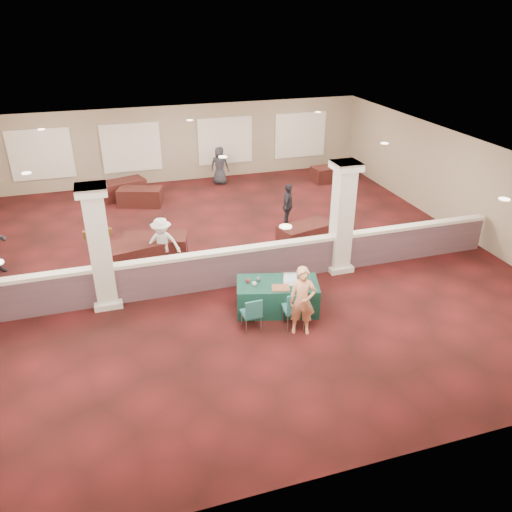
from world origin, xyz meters
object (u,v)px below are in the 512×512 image
object	(u,v)px
attendee_b	(162,244)
far_table_back_center	(140,197)
woman	(302,301)
far_table_front_right	(305,235)
near_table	(277,296)
far_table_front_center	(156,248)
far_table_back_left	(123,189)
far_table_back_right	(330,174)
attendee_c	(288,206)
far_table_front_left	(140,255)
attendee_d	(220,166)
conf_chair_main	(295,307)
conf_chair_side	(252,312)

from	to	relation	value
attendee_b	far_table_back_center	bearing A→B (deg)	106.06
woman	far_table_front_right	xyz separation A→B (m)	(1.88, 4.41, -0.51)
near_table	far_table_front_center	world-z (taller)	near_table
far_table_back_left	far_table_back_right	size ratio (longest dim) A/B	1.08
far_table_front_center	attendee_c	xyz separation A→B (m)	(4.67, 1.19, 0.39)
far_table_front_left	attendee_d	world-z (taller)	attendee_d
woman	far_table_front_center	world-z (taller)	woman
near_table	far_table_front_left	xyz separation A→B (m)	(-3.08, 3.34, 0.02)
attendee_d	far_table_back_center	bearing A→B (deg)	48.82
far_table_front_left	attendee_c	world-z (taller)	attendee_c
conf_chair_main	far_table_back_center	bearing A→B (deg)	110.89
far_table_back_right	conf_chair_side	bearing A→B (deg)	-123.71
conf_chair_main	far_table_back_center	size ratio (longest dim) A/B	0.60
far_table_front_right	attendee_d	distance (m)	6.82
conf_chair_main	far_table_front_left	bearing A→B (deg)	132.04
near_table	attendee_d	world-z (taller)	attendee_d
conf_chair_side	far_table_back_right	xyz separation A→B (m)	(6.46, 9.68, -0.19)
far_table_back_right	woman	bearing A→B (deg)	-118.09
near_table	conf_chair_main	xyz separation A→B (m)	(0.13, -0.88, 0.20)
conf_chair_main	far_table_back_right	xyz separation A→B (m)	(5.47, 9.89, -0.26)
conf_chair_main	woman	bearing A→B (deg)	-58.91
near_table	conf_chair_side	bearing A→B (deg)	-126.89
far_table_front_center	attendee_b	bearing A→B (deg)	-77.60
conf_chair_side	far_table_back_center	world-z (taller)	conf_chair_side
far_table_front_right	far_table_back_left	distance (m)	8.12
far_table_back_right	attendee_b	size ratio (longest dim) A/B	1.01
far_table_front_right	attendee_b	size ratio (longest dim) A/B	1.07
far_table_back_left	far_table_back_center	distance (m)	1.17
attendee_b	far_table_front_left	bearing A→B (deg)	169.67
far_table_front_center	far_table_back_center	xyz separation A→B (m)	(0.00, 4.78, -0.05)
far_table_back_right	attendee_c	xyz separation A→B (m)	(-3.51, -4.11, 0.44)
far_table_front_left	far_table_back_right	bearing A→B (deg)	33.17
attendee_b	far_table_back_right	bearing A→B (deg)	51.14
near_table	far_table_back_left	xyz separation A→B (m)	(-3.17, 9.50, -0.03)
conf_chair_side	far_table_front_center	size ratio (longest dim) A/B	0.46
far_table_back_center	attendee_b	xyz separation A→B (m)	(0.15, -5.45, 0.46)
far_table_front_left	far_table_front_center	size ratio (longest dim) A/B	1.07
far_table_front_right	attendee_b	xyz separation A→B (m)	(-4.54, -0.30, 0.45)
conf_chair_main	far_table_front_center	world-z (taller)	conf_chair_main
far_table_front_center	far_table_back_center	bearing A→B (deg)	90.00
far_table_back_left	attendee_d	distance (m)	4.16
attendee_c	attendee_d	bearing A→B (deg)	46.45
near_table	woman	bearing A→B (deg)	-63.15
woman	far_table_front_center	distance (m)	5.56
far_table_back_left	far_table_back_center	size ratio (longest dim) A/B	1.06
far_table_front_left	far_table_back_center	size ratio (longest dim) A/B	1.21
conf_chair_side	conf_chair_main	bearing A→B (deg)	-14.48
far_table_front_right	far_table_front_center	bearing A→B (deg)	175.42
near_table	attendee_c	size ratio (longest dim) A/B	1.32
far_table_front_right	far_table_front_left	bearing A→B (deg)	-180.00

